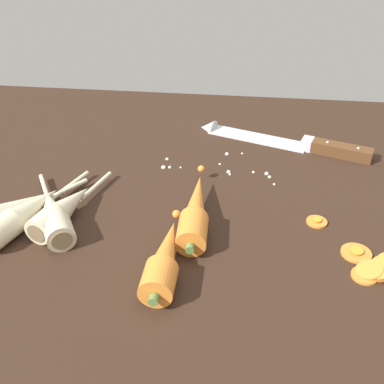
% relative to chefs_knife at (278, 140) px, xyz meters
% --- Properties ---
extents(ground_plane, '(1.20, 0.90, 0.04)m').
position_rel_chefs_knife_xyz_m(ground_plane, '(-0.14, -0.20, -0.03)').
color(ground_plane, '#332116').
extents(chefs_knife, '(0.34, 0.14, 0.04)m').
position_rel_chefs_knife_xyz_m(chefs_knife, '(0.00, 0.00, 0.00)').
color(chefs_knife, silver).
rests_on(chefs_knife, ground_plane).
extents(whole_carrot, '(0.05, 0.22, 0.04)m').
position_rel_chefs_knife_xyz_m(whole_carrot, '(-0.13, -0.28, 0.01)').
color(whole_carrot, orange).
rests_on(whole_carrot, ground_plane).
extents(whole_carrot_second, '(0.04, 0.18, 0.04)m').
position_rel_chefs_knife_xyz_m(whole_carrot_second, '(-0.16, -0.39, 0.01)').
color(whole_carrot_second, orange).
rests_on(whole_carrot_second, ground_plane).
extents(parsnip_front, '(0.12, 0.18, 0.04)m').
position_rel_chefs_knife_xyz_m(parsnip_front, '(-0.34, -0.31, 0.01)').
color(parsnip_front, beige).
rests_on(parsnip_front, ground_plane).
extents(parsnip_mid_left, '(0.07, 0.19, 0.04)m').
position_rel_chefs_knife_xyz_m(parsnip_mid_left, '(-0.33, -0.30, 0.01)').
color(parsnip_mid_left, beige).
rests_on(parsnip_mid_left, ground_plane).
extents(parsnip_mid_right, '(0.09, 0.22, 0.04)m').
position_rel_chefs_knife_xyz_m(parsnip_mid_right, '(-0.38, -0.32, 0.01)').
color(parsnip_mid_right, beige).
rests_on(parsnip_mid_right, ground_plane).
extents(parsnip_back, '(0.14, 0.18, 0.04)m').
position_rel_chefs_knife_xyz_m(parsnip_back, '(-0.40, -0.32, 0.01)').
color(parsnip_back, beige).
rests_on(parsnip_back, ground_plane).
extents(carrot_slice_stack, '(0.08, 0.05, 0.03)m').
position_rel_chefs_knife_xyz_m(carrot_slice_stack, '(0.12, -0.36, 0.00)').
color(carrot_slice_stack, orange).
rests_on(carrot_slice_stack, ground_plane).
extents(carrot_slice_stray_near, '(0.04, 0.04, 0.01)m').
position_rel_chefs_knife_xyz_m(carrot_slice_stray_near, '(0.09, -0.33, -0.00)').
color(carrot_slice_stray_near, orange).
rests_on(carrot_slice_stray_near, ground_plane).
extents(carrot_slice_stray_mid, '(0.03, 0.03, 0.01)m').
position_rel_chefs_knife_xyz_m(carrot_slice_stray_mid, '(0.05, -0.26, -0.00)').
color(carrot_slice_stray_mid, orange).
rests_on(carrot_slice_stray_mid, ground_plane).
extents(mince_crumbs, '(0.20, 0.11, 0.01)m').
position_rel_chefs_knife_xyz_m(mince_crumbs, '(-0.11, -0.11, -0.00)').
color(mince_crumbs, silver).
rests_on(mince_crumbs, ground_plane).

